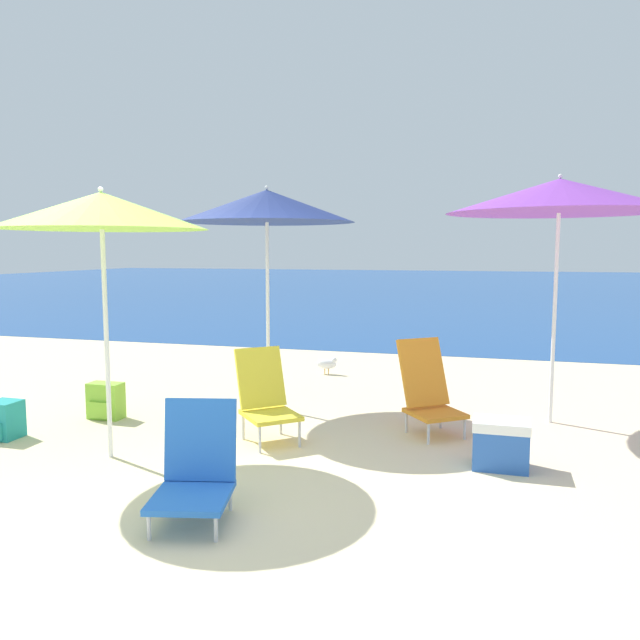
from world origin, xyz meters
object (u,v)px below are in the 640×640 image
(beach_chair_orange, at_px, (428,390))
(cooler_box, at_px, (501,444))
(beach_umbrella_navy, at_px, (267,206))
(backpack_lime, at_px, (106,401))
(beach_umbrella_purple, at_px, (559,196))
(seagull, at_px, (327,364))
(beach_chair_blue, at_px, (196,468))
(beach_chair_yellow, at_px, (265,396))
(backpack_teal, at_px, (4,420))
(beach_umbrella_lime, at_px, (101,211))

(beach_chair_orange, xyz_separation_m, cooler_box, (0.63, -0.78, -0.20))
(beach_umbrella_navy, bearing_deg, backpack_lime, -149.56)
(beach_umbrella_purple, relative_size, seagull, 8.65)
(beach_umbrella_navy, height_order, cooler_box, beach_umbrella_navy)
(beach_umbrella_navy, xyz_separation_m, backpack_lime, (-1.39, -0.81, -1.90))
(beach_chair_blue, bearing_deg, beach_umbrella_navy, 87.94)
(beach_chair_orange, distance_m, cooler_box, 1.02)
(beach_umbrella_purple, relative_size, beach_chair_orange, 2.80)
(beach_umbrella_purple, xyz_separation_m, beach_chair_yellow, (-2.42, -1.25, -1.75))
(beach_chair_yellow, distance_m, seagull, 2.92)
(backpack_teal, distance_m, seagull, 4.01)
(backpack_teal, bearing_deg, backpack_lime, 60.07)
(beach_umbrella_navy, relative_size, backpack_lime, 6.48)
(beach_chair_orange, relative_size, beach_chair_yellow, 1.06)
(beach_chair_blue, bearing_deg, cooler_box, 24.90)
(beach_chair_blue, xyz_separation_m, backpack_teal, (-2.35, 0.99, -0.15))
(backpack_teal, height_order, seagull, backpack_teal)
(beach_chair_blue, relative_size, cooler_box, 1.70)
(beach_chair_orange, bearing_deg, beach_umbrella_purple, -6.88)
(beach_chair_yellow, height_order, cooler_box, beach_chair_yellow)
(backpack_lime, bearing_deg, seagull, 60.81)
(beach_umbrella_lime, bearing_deg, backpack_teal, 171.61)
(beach_umbrella_purple, bearing_deg, cooler_box, -107.88)
(seagull, bearing_deg, beach_chair_yellow, -85.32)
(beach_chair_orange, relative_size, beach_chair_blue, 1.18)
(beach_chair_orange, xyz_separation_m, beach_chair_blue, (-1.17, -2.19, -0.08))
(backpack_lime, height_order, cooler_box, cooler_box)
(beach_umbrella_navy, relative_size, beach_chair_blue, 3.22)
(backpack_lime, bearing_deg, beach_chair_orange, 7.34)
(beach_umbrella_navy, bearing_deg, beach_umbrella_purple, 4.83)
(beach_umbrella_navy, relative_size, beach_chair_yellow, 2.91)
(backpack_lime, bearing_deg, cooler_box, -5.88)
(beach_chair_yellow, bearing_deg, cooler_box, -47.07)
(beach_chair_orange, relative_size, seagull, 3.09)
(beach_umbrella_navy, bearing_deg, beach_chair_yellow, -70.73)
(beach_chair_orange, xyz_separation_m, backpack_lime, (-3.07, -0.40, -0.22))
(beach_chair_blue, bearing_deg, beach_chair_orange, 48.66)
(beach_chair_yellow, distance_m, cooler_box, 1.98)
(backpack_teal, bearing_deg, beach_chair_orange, 18.73)
(beach_umbrella_purple, height_order, beach_umbrella_lime, beach_umbrella_purple)
(beach_chair_blue, relative_size, backpack_teal, 2.15)
(beach_chair_orange, bearing_deg, beach_chair_blue, -155.99)
(backpack_lime, bearing_deg, beach_umbrella_navy, 30.44)
(backpack_teal, xyz_separation_m, seagull, (1.97, 3.49, -0.02))
(beach_umbrella_lime, xyz_separation_m, seagull, (0.78, 3.67, -1.79))
(beach_chair_blue, bearing_deg, beach_umbrella_purple, 38.30)
(beach_chair_blue, height_order, backpack_teal, beach_chair_blue)
(cooler_box, xyz_separation_m, seagull, (-2.19, 3.07, -0.05))
(backpack_teal, distance_m, cooler_box, 4.18)
(beach_umbrella_lime, bearing_deg, seagull, 77.95)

